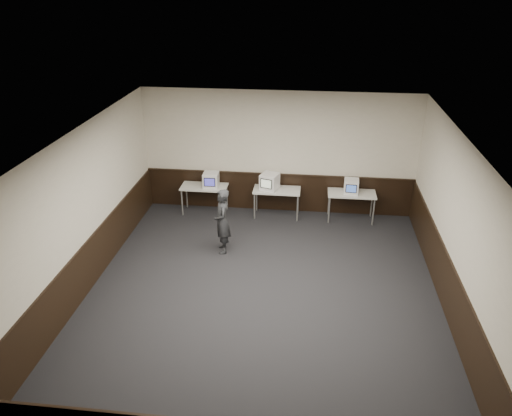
# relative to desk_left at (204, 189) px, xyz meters

# --- Properties ---
(floor) EXTENTS (8.00, 8.00, 0.00)m
(floor) POSITION_rel_desk_left_xyz_m (1.90, -3.60, -0.68)
(floor) COLOR black
(floor) RESTS_ON ground
(ceiling) EXTENTS (8.00, 8.00, 0.00)m
(ceiling) POSITION_rel_desk_left_xyz_m (1.90, -3.60, 2.52)
(ceiling) COLOR white
(ceiling) RESTS_ON back_wall
(back_wall) EXTENTS (7.00, 0.00, 7.00)m
(back_wall) POSITION_rel_desk_left_xyz_m (1.90, 0.40, 0.92)
(back_wall) COLOR beige
(back_wall) RESTS_ON ground
(front_wall) EXTENTS (7.00, 0.00, 7.00)m
(front_wall) POSITION_rel_desk_left_xyz_m (1.90, -7.60, 0.92)
(front_wall) COLOR beige
(front_wall) RESTS_ON ground
(left_wall) EXTENTS (0.00, 8.00, 8.00)m
(left_wall) POSITION_rel_desk_left_xyz_m (-1.60, -3.60, 0.92)
(left_wall) COLOR beige
(left_wall) RESTS_ON ground
(right_wall) EXTENTS (0.00, 8.00, 8.00)m
(right_wall) POSITION_rel_desk_left_xyz_m (5.40, -3.60, 0.92)
(right_wall) COLOR beige
(right_wall) RESTS_ON ground
(wainscot_back) EXTENTS (6.98, 0.04, 1.00)m
(wainscot_back) POSITION_rel_desk_left_xyz_m (1.90, 0.38, -0.18)
(wainscot_back) COLOR black
(wainscot_back) RESTS_ON back_wall
(wainscot_left) EXTENTS (0.04, 7.98, 1.00)m
(wainscot_left) POSITION_rel_desk_left_xyz_m (-1.58, -3.60, -0.18)
(wainscot_left) COLOR black
(wainscot_left) RESTS_ON left_wall
(wainscot_right) EXTENTS (0.04, 7.98, 1.00)m
(wainscot_right) POSITION_rel_desk_left_xyz_m (5.38, -3.60, -0.18)
(wainscot_right) COLOR black
(wainscot_right) RESTS_ON right_wall
(wainscot_rail) EXTENTS (6.98, 0.06, 0.04)m
(wainscot_rail) POSITION_rel_desk_left_xyz_m (1.90, 0.36, 0.34)
(wainscot_rail) COLOR black
(wainscot_rail) RESTS_ON wainscot_back
(desk_left) EXTENTS (1.20, 0.60, 0.75)m
(desk_left) POSITION_rel_desk_left_xyz_m (0.00, 0.00, 0.00)
(desk_left) COLOR silver
(desk_left) RESTS_ON ground
(desk_center) EXTENTS (1.20, 0.60, 0.75)m
(desk_center) POSITION_rel_desk_left_xyz_m (1.90, 0.00, 0.00)
(desk_center) COLOR silver
(desk_center) RESTS_ON ground
(desk_right) EXTENTS (1.20, 0.60, 0.75)m
(desk_right) POSITION_rel_desk_left_xyz_m (3.80, 0.00, 0.00)
(desk_right) COLOR silver
(desk_right) RESTS_ON ground
(emac_left) EXTENTS (0.40, 0.43, 0.39)m
(emac_left) POSITION_rel_desk_left_xyz_m (0.19, -0.03, 0.27)
(emac_left) COLOR white
(emac_left) RESTS_ON desk_left
(emac_center) EXTENTS (0.53, 0.54, 0.42)m
(emac_center) POSITION_rel_desk_left_xyz_m (1.71, 0.00, 0.28)
(emac_center) COLOR white
(emac_center) RESTS_ON desk_center
(emac_right) EXTENTS (0.39, 0.41, 0.36)m
(emac_right) POSITION_rel_desk_left_xyz_m (3.77, -0.02, 0.25)
(emac_right) COLOR white
(emac_right) RESTS_ON desk_right
(person) EXTENTS (0.50, 0.63, 1.51)m
(person) POSITION_rel_desk_left_xyz_m (0.83, -1.95, 0.08)
(person) COLOR #242529
(person) RESTS_ON ground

